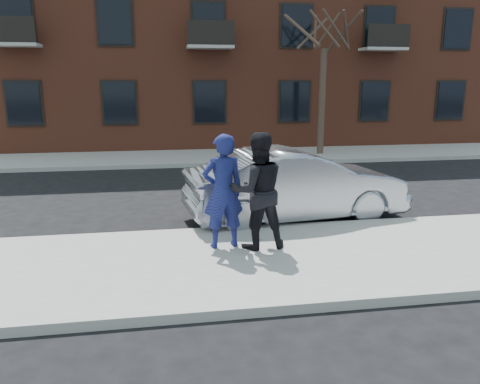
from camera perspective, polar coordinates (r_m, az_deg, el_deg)
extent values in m
plane|color=black|center=(8.40, 4.81, -8.20)|extent=(100.00, 100.00, 0.00)
cube|color=gray|center=(8.15, 5.25, -8.34)|extent=(50.00, 3.50, 0.15)
cube|color=#999691|center=(9.79, 2.61, -4.52)|extent=(50.00, 0.10, 0.15)
cube|color=gray|center=(19.15, -3.41, 4.29)|extent=(50.00, 3.50, 0.15)
cube|color=#999691|center=(17.39, -2.79, 3.38)|extent=(50.00, 0.10, 0.15)
cube|color=brown|center=(26.03, -0.62, 19.78)|extent=(24.00, 10.00, 12.00)
cube|color=black|center=(21.26, -24.87, 9.76)|extent=(1.30, 0.06, 1.70)
cube|color=black|center=(21.34, 6.67, 10.89)|extent=(1.30, 0.06, 1.70)
cube|color=black|center=(24.54, 24.28, 10.14)|extent=(1.30, 0.06, 1.70)
cube|color=black|center=(21.37, -25.75, 18.32)|extent=(1.30, 0.06, 1.70)
cube|color=black|center=(21.45, 6.91, 19.46)|extent=(1.30, 0.06, 1.70)
cube|color=black|center=(24.64, 25.02, 17.56)|extent=(1.30, 0.06, 1.70)
cylinder|color=#33251E|center=(19.67, 9.96, 10.73)|extent=(0.26, 0.26, 4.20)
imported|color=#999BA3|center=(10.56, 6.82, 0.86)|extent=(5.11, 2.33, 1.62)
imported|color=navy|center=(8.29, -2.09, 0.07)|extent=(0.81, 0.60, 2.05)
cube|color=black|center=(8.44, -2.84, 1.75)|extent=(0.09, 0.14, 0.08)
imported|color=black|center=(8.26, 2.16, 0.12)|extent=(1.08, 0.88, 2.08)
cube|color=black|center=(8.37, 0.82, 0.92)|extent=(0.10, 0.15, 0.06)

